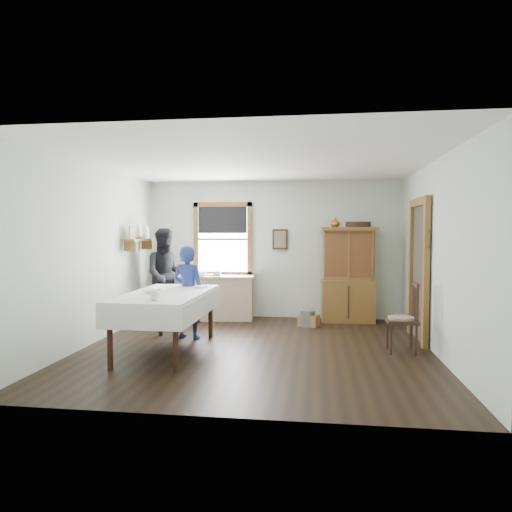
% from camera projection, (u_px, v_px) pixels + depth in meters
% --- Properties ---
extents(room, '(5.01, 5.01, 2.70)m').
position_uv_depth(room, '(256.00, 256.00, 6.57)').
color(room, black).
rests_on(room, ground).
extents(window, '(1.18, 0.07, 1.48)m').
position_uv_depth(window, '(223.00, 235.00, 9.12)').
color(window, white).
rests_on(window, room).
extents(doorway, '(0.09, 1.14, 2.22)m').
position_uv_depth(doorway, '(419.00, 266.00, 7.10)').
color(doorway, '#42382F').
rests_on(doorway, room).
extents(wall_shelf, '(0.24, 1.00, 0.44)m').
position_uv_depth(wall_shelf, '(140.00, 239.00, 8.39)').
color(wall_shelf, brown).
rests_on(wall_shelf, room).
extents(framed_picture, '(0.30, 0.04, 0.40)m').
position_uv_depth(framed_picture, '(280.00, 239.00, 8.97)').
color(framed_picture, '#382013').
rests_on(framed_picture, room).
extents(rug_beater, '(0.01, 0.27, 0.27)m').
position_uv_depth(rug_beater, '(428.00, 230.00, 6.52)').
color(rug_beater, black).
rests_on(rug_beater, room).
extents(work_counter, '(1.53, 0.69, 0.85)m').
position_uv_depth(work_counter, '(216.00, 297.00, 8.86)').
color(work_counter, tan).
rests_on(work_counter, room).
extents(china_hutch, '(1.07, 0.54, 1.78)m').
position_uv_depth(china_hutch, '(348.00, 275.00, 8.58)').
color(china_hutch, brown).
rests_on(china_hutch, room).
extents(dining_table, '(1.11, 2.10, 0.84)m').
position_uv_depth(dining_table, '(167.00, 322.00, 6.46)').
color(dining_table, white).
rests_on(dining_table, room).
extents(spindle_chair, '(0.46, 0.46, 0.99)m').
position_uv_depth(spindle_chair, '(402.00, 317.00, 6.40)').
color(spindle_chair, '#382013').
rests_on(spindle_chair, room).
extents(pail, '(0.31, 0.31, 0.29)m').
position_uv_depth(pail, '(308.00, 318.00, 8.20)').
color(pail, gray).
rests_on(pail, room).
extents(wicker_basket, '(0.41, 0.35, 0.20)m').
position_uv_depth(wicker_basket, '(309.00, 320.00, 8.21)').
color(wicker_basket, '#9B6F46').
rests_on(wicker_basket, room).
extents(woman_blue, '(0.57, 0.45, 1.37)m').
position_uv_depth(woman_blue, '(188.00, 296.00, 7.23)').
color(woman_blue, navy).
rests_on(woman_blue, room).
extents(figure_dark, '(0.98, 0.90, 1.63)m').
position_uv_depth(figure_dark, '(167.00, 279.00, 8.60)').
color(figure_dark, black).
rests_on(figure_dark, room).
extents(table_cup_a, '(0.16, 0.16, 0.09)m').
position_uv_depth(table_cup_a, '(155.00, 297.00, 5.71)').
color(table_cup_a, white).
rests_on(table_cup_a, dining_table).
extents(table_cup_b, '(0.11, 0.11, 0.09)m').
position_uv_depth(table_cup_b, '(153.00, 296.00, 5.75)').
color(table_cup_b, white).
rests_on(table_cup_b, dining_table).
extents(table_bowl, '(0.26, 0.26, 0.05)m').
position_uv_depth(table_bowl, '(151.00, 291.00, 6.41)').
color(table_bowl, white).
rests_on(table_bowl, dining_table).
extents(counter_book, '(0.27, 0.28, 0.02)m').
position_uv_depth(counter_book, '(208.00, 275.00, 8.78)').
color(counter_book, '#76614F').
rests_on(counter_book, work_counter).
extents(counter_bowl, '(0.23, 0.23, 0.07)m').
position_uv_depth(counter_bowl, '(201.00, 274.00, 8.74)').
color(counter_bowl, white).
rests_on(counter_bowl, work_counter).
extents(shelf_bowl, '(0.22, 0.22, 0.05)m').
position_uv_depth(shelf_bowl, '(140.00, 237.00, 8.40)').
color(shelf_bowl, white).
rests_on(shelf_bowl, wall_shelf).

